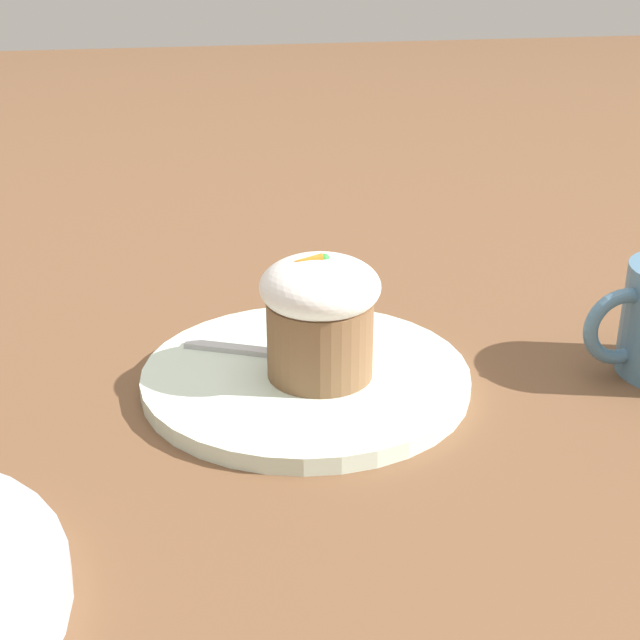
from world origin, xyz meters
name	(u,v)px	position (x,y,z in m)	size (l,w,h in m)	color
ground_plane	(306,385)	(0.00, 0.00, 0.00)	(4.00, 4.00, 0.00)	brown
dessert_plate	(306,377)	(0.00, 0.00, 0.01)	(0.24, 0.24, 0.01)	silver
carrot_cake	(320,314)	(-0.01, 0.01, 0.06)	(0.08, 0.08, 0.09)	brown
spoon	(288,353)	(0.01, -0.02, 0.02)	(0.11, 0.07, 0.01)	#B7B7BC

